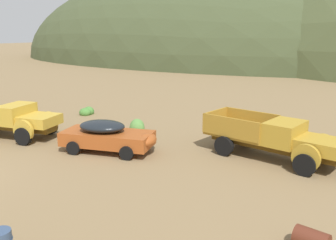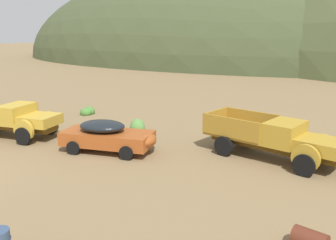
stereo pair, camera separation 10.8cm
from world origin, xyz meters
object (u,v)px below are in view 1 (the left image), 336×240
truck_mustard (281,140)px  oil_drum_tipped (311,240)px  car_oxide_orange (110,136)px  truck_faded_yellow (16,120)px

truck_mustard → oil_drum_tipped: truck_mustard is taller
car_oxide_orange → truck_mustard: bearing=6.6°
truck_faded_yellow → truck_mustard: size_ratio=0.94×
truck_faded_yellow → truck_mustard: 14.32m
car_oxide_orange → truck_faded_yellow: bearing=171.6°
car_oxide_orange → oil_drum_tipped: (10.17, -3.89, -0.51)m
oil_drum_tipped → car_oxide_orange: bearing=159.1°
truck_faded_yellow → car_oxide_orange: truck_faded_yellow is taller
oil_drum_tipped → truck_mustard: bearing=110.4°
truck_faded_yellow → truck_mustard: bearing=2.9°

